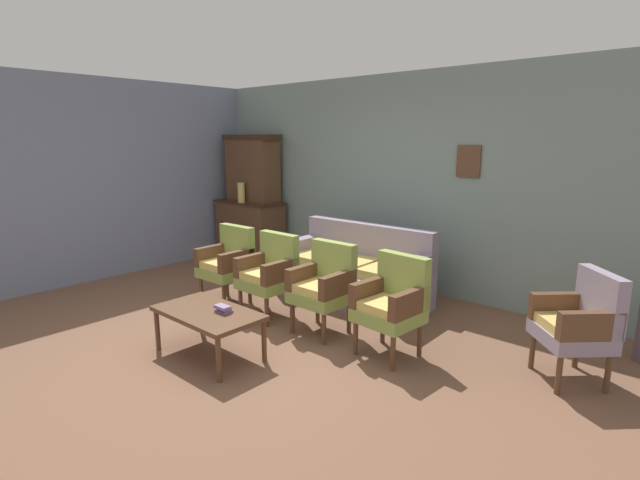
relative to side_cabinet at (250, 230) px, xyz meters
The scene contains 14 objects.
ground_plane 3.43m from the side_cabinet, 41.49° to the right, with size 7.68×7.68×0.00m, color brown.
wall_back_with_decor 2.72m from the side_cabinet, ahead, with size 6.40×0.09×2.70m.
wall_left_side 2.51m from the side_cabinet, 106.95° to the right, with size 0.06×5.20×2.70m, color slate.
side_cabinet is the anchor object (origin of this frame).
cabinet_upper_hutch 0.99m from the side_cabinet, 90.00° to the left, with size 0.99×0.38×1.03m.
vase_on_cabinet 0.64m from the side_cabinet, 81.06° to the right, with size 0.11×0.11×0.31m, color tan.
floral_couch 2.56m from the side_cabinet, 11.96° to the right, with size 1.80×0.83×0.90m.
armchair_by_doorway 2.10m from the side_cabinet, 47.50° to the right, with size 0.53×0.50×0.90m.
armchair_row_middle 2.61m from the side_cabinet, 35.86° to the right, with size 0.52×0.49×0.90m.
armchair_near_cabinet 3.21m from the side_cabinet, 27.39° to the right, with size 0.52×0.49×0.90m.
armchair_near_couch_end 3.92m from the side_cabinet, 21.92° to the right, with size 0.56×0.54×0.90m.
wingback_chair_by_fireplace 5.07m from the side_cabinet, 10.09° to the right, with size 0.71×0.71×0.90m.
coffee_table 3.53m from the side_cabinet, 46.39° to the right, with size 1.00×0.56×0.42m.
book_stack_on_table 3.58m from the side_cabinet, 44.09° to the right, with size 0.15×0.10×0.06m.
Camera 1 is at (3.27, -2.64, 1.91)m, focal length 26.86 mm.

